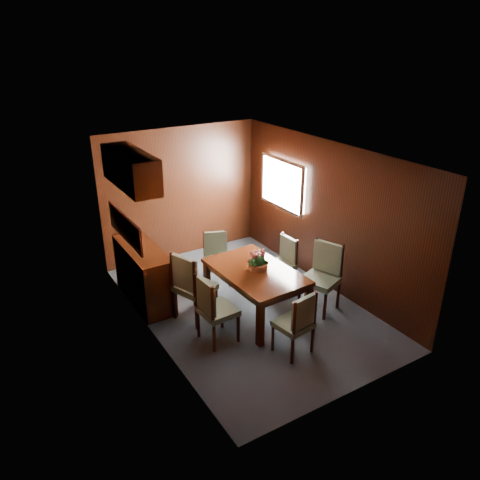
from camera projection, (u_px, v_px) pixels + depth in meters
ground at (246, 306)px, 7.24m from camera, size 4.50×4.50×0.00m
room_shell at (229, 201)px, 6.79m from camera, size 3.06×4.52×2.41m
sideboard at (144, 274)px, 7.24m from camera, size 0.48×1.40×0.90m
dining_table at (255, 276)px, 6.84m from camera, size 1.02×1.57×0.72m
chair_left_near at (213, 307)px, 6.20m from camera, size 0.48×0.49×0.99m
chair_left_far at (191, 284)px, 6.67m from camera, size 0.63×0.65×1.08m
chair_right_near at (323, 273)px, 6.99m from camera, size 0.63×0.64×1.06m
chair_right_far at (283, 260)px, 7.61m from camera, size 0.42×0.44×0.88m
chair_head at (298, 321)px, 5.96m from camera, size 0.49×0.47×0.91m
chair_foot at (216, 255)px, 7.79m from camera, size 0.53×0.52×0.88m
flower_centerpiece at (258, 259)px, 6.78m from camera, size 0.30×0.30×0.30m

